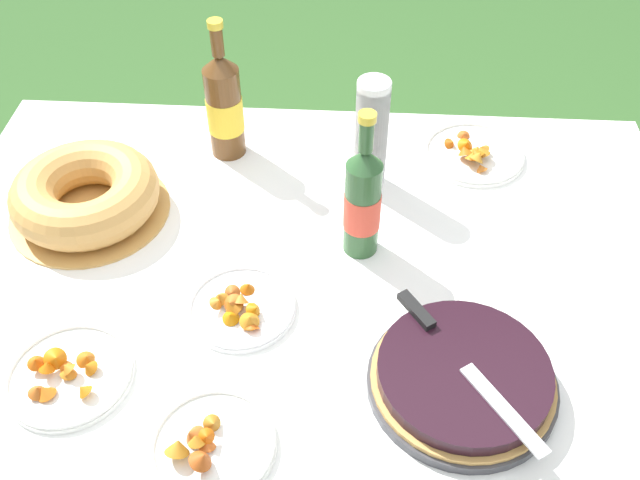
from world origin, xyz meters
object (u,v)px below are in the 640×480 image
(snack_plate_left, at_px, (474,153))
(snack_plate_far, at_px, (241,307))
(cider_bottle_amber, at_px, (224,106))
(cup_stack, at_px, (371,135))
(bundt_cake, at_px, (85,194))
(snack_plate_right, at_px, (211,444))
(serving_knife, at_px, (455,354))
(berry_tart, at_px, (463,378))
(snack_plate_near, at_px, (68,375))
(cider_bottle_green, at_px, (363,201))

(snack_plate_left, bearing_deg, snack_plate_far, -134.01)
(cider_bottle_amber, distance_m, snack_plate_far, 0.52)
(cup_stack, relative_size, snack_plate_left, 1.12)
(bundt_cake, height_order, cup_stack, cup_stack)
(cider_bottle_amber, bearing_deg, snack_plate_right, -83.48)
(snack_plate_right, bearing_deg, cider_bottle_amber, 96.52)
(cup_stack, bearing_deg, serving_knife, -73.74)
(berry_tart, distance_m, bundt_cake, 0.87)
(cider_bottle_amber, distance_m, snack_plate_near, 0.70)
(snack_plate_far, bearing_deg, snack_plate_left, 45.99)
(snack_plate_right, bearing_deg, cider_bottle_green, 63.92)
(snack_plate_near, bearing_deg, cup_stack, 47.56)
(cider_bottle_green, xyz_separation_m, snack_plate_right, (-0.23, -0.47, -0.12))
(snack_plate_near, bearing_deg, berry_tart, 2.02)
(serving_knife, relative_size, cider_bottle_green, 0.96)
(bundt_cake, xyz_separation_m, snack_plate_far, (0.37, -0.26, -0.04))
(serving_knife, bearing_deg, snack_plate_left, 136.73)
(snack_plate_left, xyz_separation_m, snack_plate_far, (-0.49, -0.50, 0.00))
(cup_stack, bearing_deg, snack_plate_near, -132.44)
(cider_bottle_green, relative_size, snack_plate_right, 1.61)
(bundt_cake, bearing_deg, serving_knife, -26.56)
(berry_tart, height_order, snack_plate_left, snack_plate_left)
(snack_plate_near, xyz_separation_m, snack_plate_left, (0.77, 0.67, 0.00))
(cider_bottle_green, distance_m, snack_plate_far, 0.31)
(snack_plate_left, distance_m, snack_plate_right, 0.93)
(snack_plate_near, distance_m, snack_plate_left, 1.02)
(cider_bottle_amber, xyz_separation_m, snack_plate_right, (0.09, -0.78, -0.12))
(snack_plate_right, bearing_deg, snack_plate_left, 58.02)
(serving_knife, xyz_separation_m, cider_bottle_green, (-0.17, 0.31, 0.06))
(cider_bottle_green, bearing_deg, snack_plate_right, -116.08)
(bundt_cake, distance_m, snack_plate_far, 0.45)
(berry_tart, bearing_deg, cider_bottle_green, 118.82)
(cider_bottle_green, xyz_separation_m, snack_plate_far, (-0.22, -0.19, -0.12))
(snack_plate_near, xyz_separation_m, snack_plate_far, (0.28, 0.17, 0.00))
(cup_stack, relative_size, snack_plate_far, 1.27)
(serving_knife, relative_size, snack_plate_left, 1.35)
(berry_tart, relative_size, bundt_cake, 0.95)
(cup_stack, height_order, cider_bottle_amber, cider_bottle_amber)
(snack_plate_far, bearing_deg, snack_plate_right, -91.64)
(bundt_cake, relative_size, snack_plate_left, 1.44)
(cup_stack, height_order, snack_plate_far, cup_stack)
(berry_tart, height_order, cup_stack, cup_stack)
(serving_knife, height_order, cider_bottle_green, cider_bottle_green)
(berry_tart, relative_size, snack_plate_right, 1.58)
(cup_stack, bearing_deg, snack_plate_right, -109.79)
(serving_knife, height_order, cider_bottle_amber, cider_bottle_amber)
(cup_stack, distance_m, cider_bottle_amber, 0.35)
(snack_plate_far, bearing_deg, berry_tart, -19.77)
(snack_plate_near, relative_size, snack_plate_left, 0.94)
(cider_bottle_green, distance_m, snack_plate_near, 0.63)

